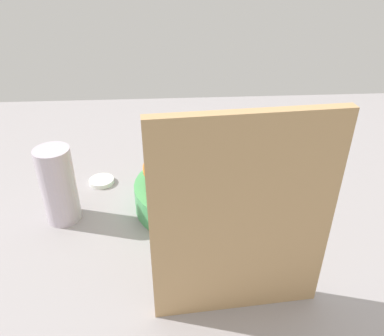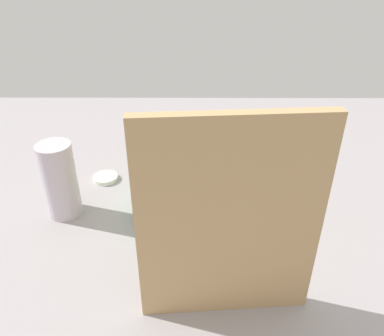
{
  "view_description": "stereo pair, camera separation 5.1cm",
  "coord_description": "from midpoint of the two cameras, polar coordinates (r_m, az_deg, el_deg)",
  "views": [
    {
      "loc": [
        8.68,
        75.06,
        54.66
      ],
      "look_at": [
        3.9,
        1.46,
        10.31
      ],
      "focal_mm": 35.85,
      "sensor_mm": 36.0,
      "label": 1
    },
    {
      "loc": [
        3.58,
        75.21,
        54.66
      ],
      "look_at": [
        3.9,
        1.46,
        10.31
      ],
      "focal_mm": 35.85,
      "sensor_mm": 36.0,
      "label": 2
    }
  ],
  "objects": [
    {
      "name": "ground_plane",
      "position": [
        0.94,
        0.76,
        -5.67
      ],
      "size": [
        180.0,
        140.0,
        3.0
      ],
      "primitive_type": "cube",
      "color": "gray"
    },
    {
      "name": "fruit_bowl",
      "position": [
        0.9,
        -1.63,
        -3.94
      ],
      "size": [
        26.64,
        26.64,
        6.31
      ],
      "primitive_type": "cylinder",
      "color": "#4AA45D",
      "rests_on": "ground_plane"
    },
    {
      "name": "orange_front_left",
      "position": [
        0.91,
        0.55,
        1.88
      ],
      "size": [
        7.6,
        7.6,
        7.6
      ],
      "primitive_type": "sphere",
      "color": "orange",
      "rests_on": "fruit_bowl"
    },
    {
      "name": "orange_front_right",
      "position": [
        0.93,
        -3.42,
        2.23
      ],
      "size": [
        7.6,
        7.6,
        7.6
      ],
      "primitive_type": "sphere",
      "color": "orange",
      "rests_on": "fruit_bowl"
    },
    {
      "name": "orange_center",
      "position": [
        0.87,
        -6.54,
        -0.13
      ],
      "size": [
        7.6,
        7.6,
        7.6
      ],
      "primitive_type": "sphere",
      "color": "orange",
      "rests_on": "fruit_bowl"
    },
    {
      "name": "orange_back_left",
      "position": [
        0.82,
        -5.68,
        -2.2
      ],
      "size": [
        7.6,
        7.6,
        7.6
      ],
      "primitive_type": "sphere",
      "color": "orange",
      "rests_on": "fruit_bowl"
    },
    {
      "name": "orange_back_right",
      "position": [
        0.82,
        -1.39,
        -2.08
      ],
      "size": [
        7.6,
        7.6,
        7.6
      ],
      "primitive_type": "sphere",
      "color": "orange",
      "rests_on": "fruit_bowl"
    },
    {
      "name": "orange_top_stack",
      "position": [
        0.84,
        2.44,
        -1.02
      ],
      "size": [
        7.6,
        7.6,
        7.6
      ],
      "primitive_type": "sphere",
      "color": "orange",
      "rests_on": "fruit_bowl"
    },
    {
      "name": "banana_bunch",
      "position": [
        0.83,
        -2.41,
        -0.99
      ],
      "size": [
        17.42,
        14.98,
        8.4
      ],
      "color": "gold",
      "rests_on": "fruit_bowl"
    },
    {
      "name": "cutting_board",
      "position": [
        0.58,
        5.01,
        -8.16
      ],
      "size": [
        28.06,
        3.95,
        36.0
      ],
      "primitive_type": "cube",
      "rotation": [
        0.0,
        0.0,
        0.08
      ],
      "color": "tan",
      "rests_on": "ground_plane"
    },
    {
      "name": "thermos_tumbler",
      "position": [
        0.88,
        -20.83,
        -2.47
      ],
      "size": [
        7.52,
        7.52,
        17.65
      ],
      "primitive_type": "cylinder",
      "color": "#C0B3C1",
      "rests_on": "ground_plane"
    },
    {
      "name": "jar_lid",
      "position": [
        1.03,
        -14.7,
        -1.93
      ],
      "size": [
        6.35,
        6.35,
        1.15
      ],
      "primitive_type": "cylinder",
      "color": "white",
      "rests_on": "ground_plane"
    }
  ]
}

